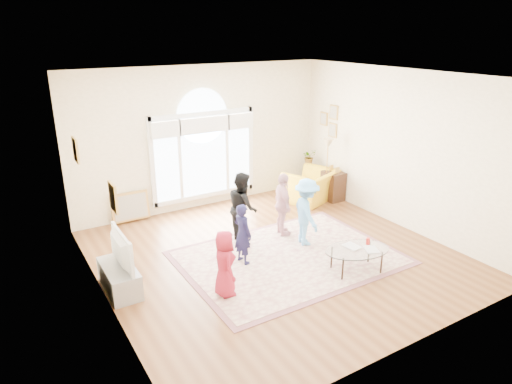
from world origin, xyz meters
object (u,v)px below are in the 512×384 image
area_rug (289,257)px  armchair (311,186)px  tv_console (120,278)px  television (117,250)px  coffee_table (357,250)px

area_rug → armchair: armchair is taller
tv_console → television: size_ratio=1.02×
coffee_table → armchair: bearing=79.7°
area_rug → tv_console: (-2.91, 0.51, 0.20)m
tv_console → armchair: armchair is taller
area_rug → television: bearing=170.1°
tv_console → coffee_table: (3.61, -1.49, 0.19)m
television → tv_console: bearing=180.0°
tv_console → area_rug: bearing=-9.9°
armchair → tv_console: bearing=-2.7°
coffee_table → armchair: armchair is taller
tv_console → armchair: (5.03, 1.62, 0.16)m
television → coffee_table: bearing=-22.5°
area_rug → armchair: size_ratio=3.16×
tv_console → television: television is taller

